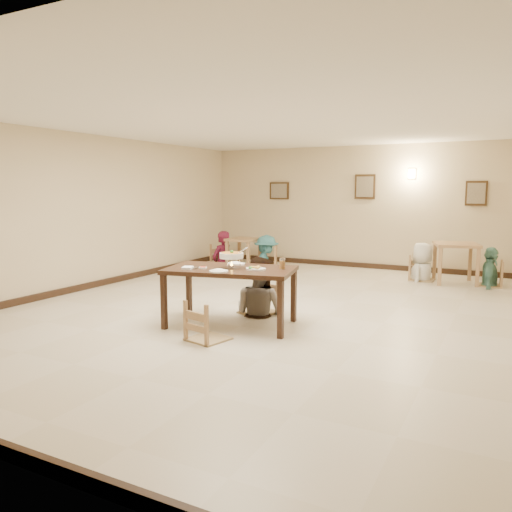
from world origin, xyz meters
The scene contains 31 objects.
floor centered at (0.00, 0.00, 0.00)m, with size 10.00×10.00×0.00m, color beige.
ceiling centered at (0.00, 0.00, 3.00)m, with size 10.00×10.00×0.00m, color white.
wall_back centered at (0.00, 5.00, 1.50)m, with size 10.00×10.00×0.00m, color beige.
wall_left centered at (-4.00, 0.00, 1.50)m, with size 10.00×10.00×0.00m, color beige.
baseboard_back centered at (0.00, 4.97, 0.06)m, with size 8.00×0.06×0.12m, color black.
baseboard_left centered at (-3.97, 0.00, 0.06)m, with size 0.06×10.00×0.12m, color black.
picture_a centered at (-2.20, 4.96, 1.90)m, with size 0.55×0.04×0.45m.
picture_b centered at (0.10, 4.96, 2.00)m, with size 0.50×0.04×0.60m.
picture_c centered at (2.60, 4.96, 1.85)m, with size 0.45×0.04×0.55m.
wall_sconce centered at (1.20, 4.96, 2.30)m, with size 0.16×0.05×0.22m, color #FFD88C.
main_table centered at (-0.15, -1.12, 0.75)m, with size 1.95×1.35×0.83m.
chair_far centered at (-0.12, -0.29, 0.53)m, with size 0.50×0.50×1.06m.
chair_near centered at (-0.05, -1.86, 0.50)m, with size 0.47×0.47×1.00m.
main_diner centered at (-0.08, -0.35, 0.91)m, with size 0.88×0.69×1.82m, color gray.
curry_warmer centered at (-0.13, -1.12, 1.01)m, with size 0.38×0.34×0.30m.
rice_plate_far centered at (-0.24, -0.80, 0.85)m, with size 0.29×0.29×0.07m.
rice_plate_near centered at (-0.12, -1.49, 0.85)m, with size 0.26×0.26×0.06m.
fried_plate centered at (0.25, -1.11, 0.86)m, with size 0.29×0.29×0.06m.
chili_dish centered at (-0.47, -1.33, 0.85)m, with size 0.12×0.12×0.02m.
napkin_cutlery centered at (-0.63, -1.47, 0.85)m, with size 0.21×0.28×0.03m.
drink_glass centered at (0.55, -0.88, 0.91)m, with size 0.08×0.08×0.16m.
bg_table_left centered at (-2.61, 3.73, 0.59)m, with size 0.73×0.73×0.72m.
bg_table_right centered at (2.35, 3.83, 0.70)m, with size 1.03×1.03×0.84m.
bg_chair_ll centered at (-3.20, 3.67, 0.51)m, with size 0.48×0.48×1.02m.
bg_chair_lr centered at (-2.01, 3.81, 0.54)m, with size 0.51×0.51×1.08m.
bg_chair_rl centered at (1.70, 3.85, 0.52)m, with size 0.49×0.49×1.04m.
bg_chair_rr centered at (3.01, 3.81, 0.49)m, with size 0.46×0.46×0.98m.
bg_diner_a centered at (-3.20, 3.67, 0.89)m, with size 0.65×0.43×1.78m, color #5B132D.
bg_diner_b centered at (-2.01, 3.81, 0.82)m, with size 1.06×0.61×1.64m, color teal.
bg_diner_c centered at (1.70, 3.85, 0.81)m, with size 0.79×0.52×1.62m, color silver.
bg_diner_d centered at (3.01, 3.81, 0.79)m, with size 0.93×0.39×1.59m, color #569281.
Camera 1 is at (3.39, -7.15, 1.94)m, focal length 35.00 mm.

